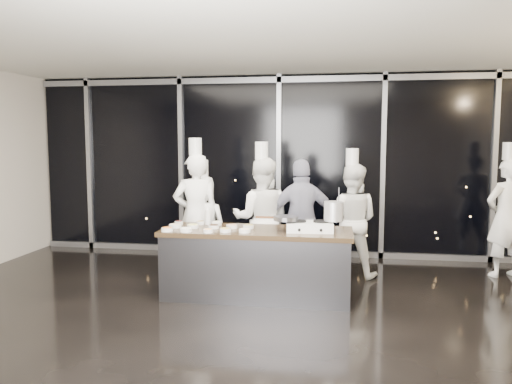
% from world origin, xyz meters
% --- Properties ---
extents(ground, '(9.00, 9.00, 0.00)m').
position_xyz_m(ground, '(0.00, 0.00, 0.00)').
color(ground, black).
rests_on(ground, ground).
extents(room_shell, '(9.02, 7.02, 3.21)m').
position_xyz_m(room_shell, '(0.18, 0.00, 2.25)').
color(room_shell, beige).
rests_on(room_shell, ground).
extents(window_wall, '(8.90, 0.11, 3.20)m').
position_xyz_m(window_wall, '(0.00, 3.43, 1.60)').
color(window_wall, black).
rests_on(window_wall, ground).
extents(demo_counter, '(2.46, 0.86, 0.90)m').
position_xyz_m(demo_counter, '(0.00, 0.90, 0.45)').
color(demo_counter, '#36363B').
rests_on(demo_counter, ground).
extents(stove, '(0.61, 0.41, 0.14)m').
position_xyz_m(stove, '(0.69, 0.87, 0.96)').
color(stove, white).
rests_on(stove, demo_counter).
extents(frying_pan, '(0.56, 0.34, 0.05)m').
position_xyz_m(frying_pan, '(0.38, 0.83, 1.07)').
color(frying_pan, slate).
rests_on(frying_pan, stove).
extents(stock_pot, '(0.26, 0.26, 0.24)m').
position_xyz_m(stock_pot, '(0.99, 0.89, 1.16)').
color(stock_pot, silver).
rests_on(stock_pot, stove).
extents(prep_bowls, '(1.14, 0.70, 0.05)m').
position_xyz_m(prep_bowls, '(-0.65, 0.83, 0.93)').
color(prep_bowls, silver).
rests_on(prep_bowls, demo_counter).
extents(squeeze_bottle, '(0.07, 0.07, 0.27)m').
position_xyz_m(squeeze_bottle, '(-0.72, 1.17, 1.03)').
color(squeeze_bottle, silver).
rests_on(squeeze_bottle, demo_counter).
extents(chef_far_left, '(0.79, 0.65, 2.08)m').
position_xyz_m(chef_far_left, '(-1.05, 1.71, 0.94)').
color(chef_far_left, white).
rests_on(chef_far_left, ground).
extents(chef_left, '(0.79, 0.55, 1.76)m').
position_xyz_m(chef_left, '(-0.99, 1.85, 0.78)').
color(chef_left, white).
rests_on(chef_left, ground).
extents(chef_center, '(0.91, 0.73, 2.03)m').
position_xyz_m(chef_center, '(-0.07, 1.77, 0.91)').
color(chef_center, white).
rests_on(chef_center, ground).
extents(guest, '(1.12, 0.69, 1.78)m').
position_xyz_m(guest, '(0.53, 1.79, 0.89)').
color(guest, '#141739').
rests_on(guest, ground).
extents(chef_right, '(0.92, 0.77, 1.93)m').
position_xyz_m(chef_right, '(1.24, 2.14, 0.86)').
color(chef_right, white).
rests_on(chef_right, ground).
extents(chef_side, '(0.77, 0.65, 2.02)m').
position_xyz_m(chef_side, '(3.53, 2.48, 0.91)').
color(chef_side, white).
rests_on(chef_side, ground).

